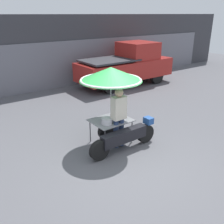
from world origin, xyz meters
TOP-DOWN VIEW (x-y plane):
  - ground_plane at (0.00, 0.00)m, footprint 36.00×36.00m
  - shopfront_building at (0.00, 8.10)m, footprint 28.00×2.06m
  - vendor_motorcycle_cart at (0.23, 0.93)m, footprint 2.08×1.63m
  - vendor_person at (0.25, 0.70)m, footprint 0.38×0.22m
  - pickup_truck at (4.58, 5.53)m, footprint 4.97×1.81m

SIDE VIEW (x-z plane):
  - ground_plane at x=0.00m, z-range 0.00..0.00m
  - vendor_person at x=0.25m, z-range 0.10..1.76m
  - pickup_truck at x=4.58m, z-range -0.05..2.03m
  - vendor_motorcycle_cart at x=0.23m, z-range 0.56..2.71m
  - shopfront_building at x=0.00m, z-range -0.01..3.37m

